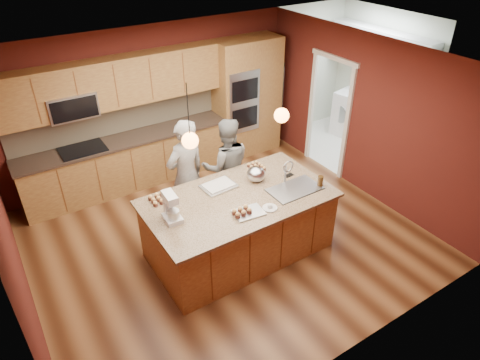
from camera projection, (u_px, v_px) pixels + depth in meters
floor at (225, 236)px, 6.62m from camera, size 5.50×5.50×0.00m
ceiling at (221, 64)px, 5.18m from camera, size 5.50×5.50×0.00m
wall_back at (152, 102)px, 7.68m from camera, size 5.50×0.00×5.50m
wall_front at (356, 268)px, 4.12m from camera, size 5.50×0.00×5.50m
wall_left at (6, 228)px, 4.64m from camera, size 0.00×5.00×5.00m
wall_right at (364, 116)px, 7.15m from camera, size 0.00×5.00×5.00m
cabinet_run at (123, 135)px, 7.38m from camera, size 3.74×0.64×2.30m
oven_column at (247, 98)px, 8.41m from camera, size 1.30×0.62×2.30m
doorway_trim at (328, 117)px, 7.87m from camera, size 0.08×1.11×2.20m
laundry_room at (381, 50)px, 8.42m from camera, size 2.60×2.70×2.70m
pendant_left at (190, 140)px, 4.98m from camera, size 0.20×0.20×0.80m
pendant_right at (282, 115)px, 5.59m from camera, size 0.20×0.20×0.80m
island at (240, 224)px, 6.10m from camera, size 2.57×1.44×1.33m
person_left at (186, 175)px, 6.42m from camera, size 0.73×0.55×1.80m
person_right at (226, 167)px, 6.79m from camera, size 0.96×0.86×1.64m
stand_mixer at (171, 209)px, 5.34m from camera, size 0.22×0.30×0.39m
sheet_cake at (219, 186)px, 6.05m from camera, size 0.49×0.38×0.05m
cooling_rack at (248, 212)px, 5.54m from camera, size 0.42×0.33×0.02m
mixing_bowl at (256, 174)px, 6.16m from camera, size 0.27×0.27×0.23m
plate at (270, 208)px, 5.63m from camera, size 0.20×0.20×0.01m
tumbler at (320, 181)px, 6.05m from camera, size 0.08×0.08×0.16m
phone at (289, 175)px, 6.32m from camera, size 0.14×0.09×0.01m
cupcakes_left at (159, 199)px, 5.76m from camera, size 0.25×0.25×0.08m
cupcakes_rack at (242, 211)px, 5.48m from camera, size 0.26×0.17×0.08m
cupcakes_right at (257, 167)px, 6.49m from camera, size 0.21×0.28×0.06m
washer at (380, 126)px, 8.85m from camera, size 0.73×0.74×0.97m
dryer at (350, 113)px, 9.42m from camera, size 0.72×0.73×0.96m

